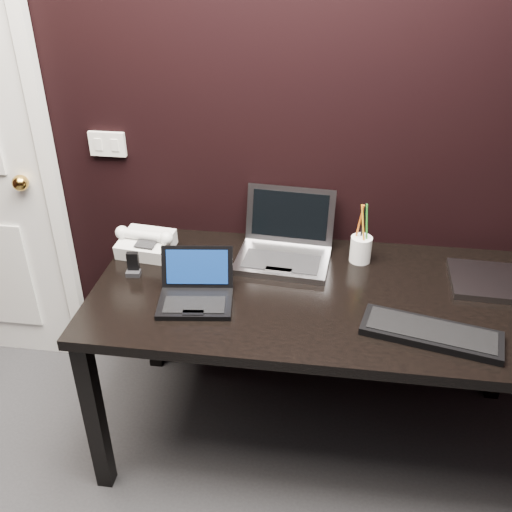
# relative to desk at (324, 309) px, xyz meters

# --- Properties ---
(wall_back) EXTENTS (4.00, 0.00, 4.00)m
(wall_back) POSITION_rel_desk_xyz_m (-0.30, 0.40, 0.64)
(wall_back) COLOR black
(wall_back) RESTS_ON ground
(wall_switch) EXTENTS (0.15, 0.02, 0.10)m
(wall_switch) POSITION_rel_desk_xyz_m (-0.92, 0.39, 0.46)
(wall_switch) COLOR silver
(wall_switch) RESTS_ON wall_back
(desk) EXTENTS (1.70, 0.80, 0.74)m
(desk) POSITION_rel_desk_xyz_m (0.00, 0.00, 0.00)
(desk) COLOR black
(desk) RESTS_ON ground
(netbook) EXTENTS (0.28, 0.26, 0.17)m
(netbook) POSITION_rel_desk_xyz_m (-0.45, -0.12, 0.11)
(netbook) COLOR black
(netbook) RESTS_ON desk
(silver_laptop) EXTENTS (0.38, 0.35, 0.25)m
(silver_laptop) POSITION_rel_desk_xyz_m (-0.17, 0.22, 0.12)
(silver_laptop) COLOR #999A9E
(silver_laptop) RESTS_ON desk
(ext_keyboard) EXTENTS (0.47, 0.25, 0.03)m
(ext_keyboard) POSITION_rel_desk_xyz_m (0.35, -0.21, 0.09)
(ext_keyboard) COLOR black
(ext_keyboard) RESTS_ON desk
(closed_laptop) EXTENTS (0.36, 0.27, 0.02)m
(closed_laptop) POSITION_rel_desk_xyz_m (0.64, 0.14, 0.09)
(closed_laptop) COLOR gray
(closed_laptop) RESTS_ON desk
(desk_phone) EXTENTS (0.25, 0.21, 0.12)m
(desk_phone) POSITION_rel_desk_xyz_m (-0.73, 0.19, 0.12)
(desk_phone) COLOR silver
(desk_phone) RESTS_ON desk
(mobile_phone) EXTENTS (0.06, 0.05, 0.09)m
(mobile_phone) POSITION_rel_desk_xyz_m (-0.73, 0.02, 0.11)
(mobile_phone) COLOR black
(mobile_phone) RESTS_ON desk
(pen_cup) EXTENTS (0.11, 0.11, 0.25)m
(pen_cup) POSITION_rel_desk_xyz_m (0.13, 0.24, 0.14)
(pen_cup) COLOR white
(pen_cup) RESTS_ON desk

